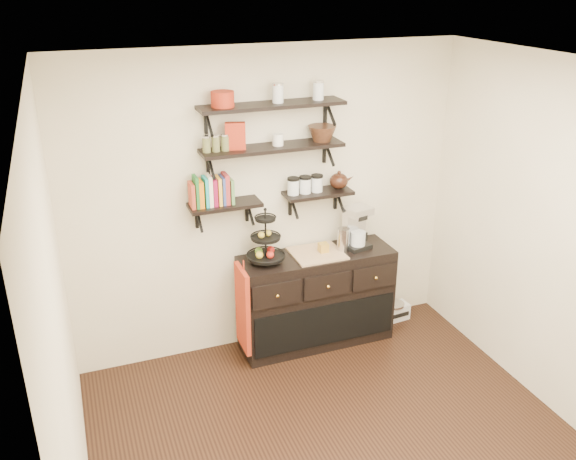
{
  "coord_description": "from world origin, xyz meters",
  "views": [
    {
      "loc": [
        -1.6,
        -2.98,
        3.21
      ],
      "look_at": [
        -0.04,
        1.15,
        1.34
      ],
      "focal_mm": 38.0,
      "sensor_mm": 36.0,
      "label": 1
    }
  ],
  "objects": [
    {
      "name": "apron",
      "position": [
        -0.36,
        1.41,
        0.55
      ],
      "size": [
        0.04,
        0.33,
        0.76
      ],
      "primitive_type": "cube",
      "color": "#9B2510",
      "rests_on": "sideboard"
    },
    {
      "name": "shelf_mid",
      "position": [
        0.0,
        1.62,
        1.88
      ],
      "size": [
        1.2,
        0.27,
        0.23
      ],
      "color": "black",
      "rests_on": "back_wall"
    },
    {
      "name": "candle",
      "position": [
        0.44,
        1.51,
        0.96
      ],
      "size": [
        0.08,
        0.08,
        0.08
      ],
      "primitive_type": "cube",
      "color": "#B28529",
      "rests_on": "sideboard"
    },
    {
      "name": "cookbooks",
      "position": [
        -0.51,
        1.63,
        1.56
      ],
      "size": [
        0.36,
        0.15,
        0.26
      ],
      "color": "#A73B25",
      "rests_on": "shelf_low_left"
    },
    {
      "name": "ramekins",
      "position": [
        0.05,
        1.61,
        1.95
      ],
      "size": [
        0.09,
        0.09,
        0.1
      ],
      "primitive_type": "cylinder",
      "color": "white",
      "rests_on": "shelf_mid"
    },
    {
      "name": "coffee_maker",
      "position": [
        0.76,
        1.54,
        1.09
      ],
      "size": [
        0.26,
        0.25,
        0.4
      ],
      "rotation": [
        0.0,
        0.0,
        0.24
      ],
      "color": "black",
      "rests_on": "sideboard"
    },
    {
      "name": "sideboard",
      "position": [
        0.37,
        1.51,
        0.45
      ],
      "size": [
        1.4,
        0.5,
        0.92
      ],
      "color": "black",
      "rests_on": "floor"
    },
    {
      "name": "red_pot",
      "position": [
        -0.4,
        1.61,
        2.31
      ],
      "size": [
        0.18,
        0.18,
        0.12
      ],
      "primitive_type": "cylinder",
      "color": "#A22612",
      "rests_on": "shelf_top"
    },
    {
      "name": "shelf_low_right",
      "position": [
        0.42,
        1.63,
        1.43
      ],
      "size": [
        0.6,
        0.25,
        0.23
      ],
      "color": "black",
      "rests_on": "back_wall"
    },
    {
      "name": "ceiling",
      "position": [
        0.0,
        0.0,
        2.7
      ],
      "size": [
        3.5,
        3.5,
        0.02
      ],
      "primitive_type": "cube",
      "color": "white",
      "rests_on": "back_wall"
    },
    {
      "name": "left_wall",
      "position": [
        -1.75,
        0.0,
        1.35
      ],
      "size": [
        0.02,
        3.5,
        2.7
      ],
      "primitive_type": "cube",
      "color": "white",
      "rests_on": "ground"
    },
    {
      "name": "shelf_low_left",
      "position": [
        -0.42,
        1.63,
        1.43
      ],
      "size": [
        0.6,
        0.25,
        0.23
      ],
      "color": "black",
      "rests_on": "back_wall"
    },
    {
      "name": "thermal_carafe",
      "position": [
        0.62,
        1.49,
        1.01
      ],
      "size": [
        0.11,
        0.11,
        0.22
      ],
      "primitive_type": "cylinder",
      "color": "silver",
      "rests_on": "sideboard"
    },
    {
      "name": "glass_canisters",
      "position": [
        0.3,
        1.63,
        1.51
      ],
      "size": [
        0.32,
        0.1,
        0.13
      ],
      "color": "silver",
      "rests_on": "shelf_low_right"
    },
    {
      "name": "fruit_stand",
      "position": [
        -0.1,
        1.52,
        1.07
      ],
      "size": [
        0.33,
        0.33,
        0.48
      ],
      "rotation": [
        0.0,
        0.0,
        -0.16
      ],
      "color": "black",
      "rests_on": "sideboard"
    },
    {
      "name": "recipe_box",
      "position": [
        -0.31,
        1.61,
        2.01
      ],
      "size": [
        0.17,
        0.1,
        0.22
      ],
      "primitive_type": "cube",
      "rotation": [
        0.0,
        0.0,
        -0.24
      ],
      "color": "#A22612",
      "rests_on": "shelf_mid"
    },
    {
      "name": "radio",
      "position": [
        1.25,
        1.59,
        0.09
      ],
      "size": [
        0.32,
        0.22,
        0.18
      ],
      "rotation": [
        0.0,
        0.0,
        0.09
      ],
      "color": "silver",
      "rests_on": "floor"
    },
    {
      "name": "teapot",
      "position": [
        0.62,
        1.63,
        1.53
      ],
      "size": [
        0.25,
        0.21,
        0.16
      ],
      "primitive_type": null,
      "rotation": [
        0.0,
        0.0,
        0.24
      ],
      "color": "black",
      "rests_on": "shelf_low_right"
    },
    {
      "name": "walnut_bowl",
      "position": [
        0.44,
        1.61,
        1.96
      ],
      "size": [
        0.24,
        0.24,
        0.13
      ],
      "primitive_type": null,
      "color": "black",
      "rests_on": "shelf_mid"
    },
    {
      "name": "shelf_top",
      "position": [
        0.0,
        1.62,
        2.23
      ],
      "size": [
        1.2,
        0.27,
        0.23
      ],
      "color": "black",
      "rests_on": "back_wall"
    },
    {
      "name": "back_wall",
      "position": [
        0.0,
        1.75,
        1.35
      ],
      "size": [
        3.5,
        0.02,
        2.7
      ],
      "primitive_type": "cube",
      "color": "white",
      "rests_on": "ground"
    }
  ]
}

